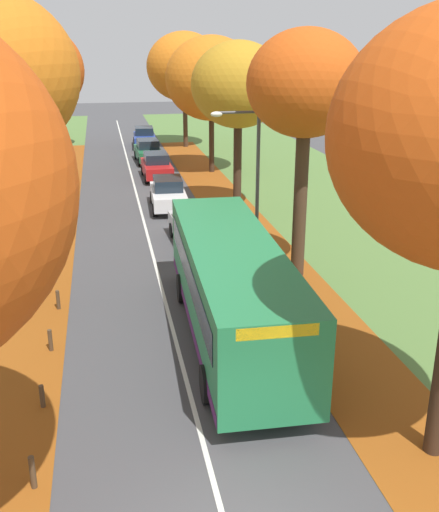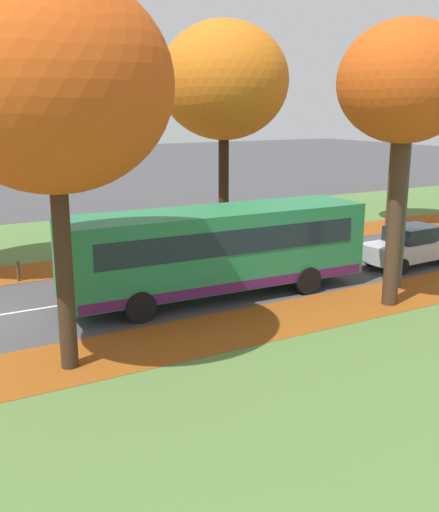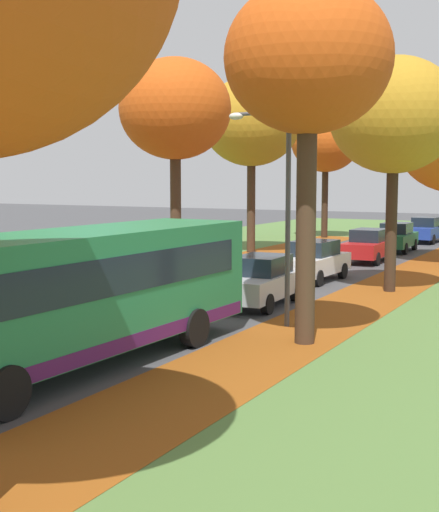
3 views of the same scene
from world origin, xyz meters
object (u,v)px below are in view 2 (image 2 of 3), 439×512
object	(u,v)px
tree_left_near	(224,81)
car_silver_lead	(410,246)
tree_right_nearest	(52,85)
bollard_third	(18,271)
bollard_fifth	(159,254)
bus	(217,248)
tree_right_near	(405,85)
streetlamp_right	(400,182)
bollard_fourth	(93,263)
tree_left_mid	(399,92)
bollard_sixth	(220,247)

from	to	relation	value
tree_left_near	car_silver_lead	distance (m)	10.71
tree_right_nearest	bollard_third	distance (m)	10.55
bollard_fifth	bollard_third	bearing A→B (deg)	-89.54
bus	tree_right_near	bearing A→B (deg)	52.05
tree_right_near	bollard_fifth	bearing A→B (deg)	-153.85
tree_right_nearest	streetlamp_right	world-z (taller)	tree_right_nearest
bollard_fourth	bus	size ratio (longest dim) A/B	0.06
tree_left_mid	streetlamp_right	bearing A→B (deg)	-44.50
bus	car_silver_lead	world-z (taller)	bus
bollard_third	bollard_fifth	world-z (taller)	bollard_third
tree_left_near	bollard_third	distance (m)	12.05
tree_left_mid	tree_left_near	bearing A→B (deg)	-92.19
bollard_fifth	bus	world-z (taller)	bus
tree_left_near	tree_right_near	xyz separation A→B (m)	(10.32, 0.32, -0.46)
tree_right_near	bus	bearing A→B (deg)	-127.95
bus	bollard_sixth	bearing A→B (deg)	149.63
bollard_fourth	streetlamp_right	distance (m)	11.92
bus	tree_right_nearest	bearing A→B (deg)	-61.91
tree_right_near	car_silver_lead	xyz separation A→B (m)	(-3.23, 4.30, -6.10)
streetlamp_right	car_silver_lead	size ratio (longest dim) A/B	1.40
bollard_fourth	car_silver_lead	distance (m)	12.73
bollard_sixth	car_silver_lead	world-z (taller)	car_silver_lead
car_silver_lead	streetlamp_right	bearing A→B (deg)	-56.84
tree_left_mid	bus	bearing A→B (deg)	-66.02
car_silver_lead	bollard_fourth	bearing A→B (deg)	-115.81
tree_left_near	bollard_fourth	world-z (taller)	tree_left_near
streetlamp_right	tree_right_near	bearing A→B (deg)	-47.78
bollard_fourth	streetlamp_right	xyz separation A→B (m)	(7.26, 8.81, 3.44)
tree_right_nearest	bollard_fifth	xyz separation A→B (m)	(-8.44, 6.17, -6.41)
tree_right_near	bus	size ratio (longest dim) A/B	0.84
car_silver_lead	bollard_sixth	bearing A→B (deg)	-133.60
tree_right_near	bollard_third	xyz separation A→B (m)	(-8.71, -10.00, -6.54)
bollard_fifth	car_silver_lead	bearing A→B (deg)	57.25
tree_right_nearest	bollard_fifth	bearing A→B (deg)	143.83
tree_right_near	bollard_sixth	size ratio (longest dim) A/B	13.30
tree_left_near	tree_right_near	size ratio (longest dim) A/B	1.13
tree_left_mid	tree_right_near	bearing A→B (deg)	-45.03
car_silver_lead	tree_left_mid	bearing A→B (deg)	139.90
bollard_third	bollard_fourth	bearing A→B (deg)	91.04
tree_left_near	bollard_third	xyz separation A→B (m)	(1.61, -9.68, -7.00)
tree_left_near	bollard_fifth	size ratio (longest dim) A/B	15.06
tree_left_mid	bollard_third	distance (m)	21.05
tree_left_near	tree_left_mid	xyz separation A→B (m)	(0.39, 10.26, -0.35)
bollard_third	streetlamp_right	world-z (taller)	streetlamp_right
tree_left_mid	streetlamp_right	distance (m)	12.25
tree_right_nearest	car_silver_lead	distance (m)	16.18
tree_left_near	tree_left_mid	size ratio (longest dim) A/B	1.08
tree_left_near	bollard_fifth	distance (m)	8.23
tree_right_near	bollard_fifth	size ratio (longest dim) A/B	13.32
bollard_fifth	streetlamp_right	xyz separation A→B (m)	(7.25, 5.96, 3.41)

